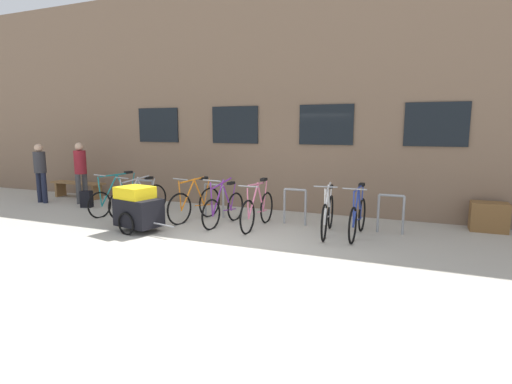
# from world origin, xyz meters

# --- Properties ---
(ground_plane) EXTENTS (42.00, 42.00, 0.00)m
(ground_plane) POSITION_xyz_m (0.00, 0.00, 0.00)
(ground_plane) COLOR #B2ADA0
(storefront_building) EXTENTS (28.00, 7.14, 5.74)m
(storefront_building) POSITION_xyz_m (0.00, 6.75, 2.87)
(storefront_building) COLOR #7A604C
(storefront_building) RESTS_ON ground
(bike_rack) EXTENTS (6.53, 0.05, 0.80)m
(bike_rack) POSITION_xyz_m (-0.15, 1.90, 0.48)
(bike_rack) COLOR gray
(bike_rack) RESTS_ON ground
(bicycle_silver) EXTENTS (0.49, 1.73, 1.00)m
(bicycle_silver) POSITION_xyz_m (-2.86, 1.29, 0.39)
(bicycle_silver) COLOR black
(bicycle_silver) RESTS_ON ground
(bicycle_pink) EXTENTS (0.44, 1.75, 1.04)m
(bicycle_pink) POSITION_xyz_m (0.20, 1.32, 0.39)
(bicycle_pink) COLOR black
(bicycle_pink) RESTS_ON ground
(bicycle_purple) EXTENTS (0.44, 1.63, 1.06)m
(bicycle_purple) POSITION_xyz_m (-0.58, 1.28, 0.37)
(bicycle_purple) COLOR black
(bicycle_purple) RESTS_ON ground
(bicycle_blue) EXTENTS (0.44, 1.69, 1.03)m
(bicycle_blue) POSITION_xyz_m (2.27, 1.41, 0.38)
(bicycle_blue) COLOR black
(bicycle_blue) RESTS_ON ground
(bicycle_white) EXTENTS (0.44, 1.74, 1.05)m
(bicycle_white) POSITION_xyz_m (1.69, 1.39, 0.39)
(bicycle_white) COLOR black
(bicycle_white) RESTS_ON ground
(bicycle_teal) EXTENTS (0.50, 1.67, 1.05)m
(bicycle_teal) POSITION_xyz_m (-3.50, 1.30, 0.37)
(bicycle_teal) COLOR black
(bicycle_teal) RESTS_ON ground
(bicycle_orange) EXTENTS (0.53, 1.66, 1.03)m
(bicycle_orange) POSITION_xyz_m (-1.38, 1.40, 0.39)
(bicycle_orange) COLOR black
(bicycle_orange) RESTS_ON ground
(bike_trailer) EXTENTS (1.48, 0.78, 0.94)m
(bike_trailer) POSITION_xyz_m (-1.95, 0.11, 0.48)
(bike_trailer) COLOR black
(bike_trailer) RESTS_ON ground
(wooden_bench) EXTENTS (1.82, 0.40, 0.48)m
(wooden_bench) POSITION_xyz_m (-6.22, 2.65, 0.36)
(wooden_bench) COLOR olive
(wooden_bench) RESTS_ON ground
(person_by_bench) EXTENTS (0.36, 0.32, 1.66)m
(person_by_bench) POSITION_xyz_m (-6.53, 1.65, 0.96)
(person_by_bench) COLOR #1E2338
(person_by_bench) RESTS_ON ground
(person_browsing) EXTENTS (0.32, 0.36, 1.70)m
(person_browsing) POSITION_xyz_m (-5.41, 2.02, 0.98)
(person_browsing) COLOR #3F3F42
(person_browsing) RESTS_ON ground
(backpack) EXTENTS (0.32, 0.27, 0.44)m
(backpack) POSITION_xyz_m (-4.85, 1.61, 0.22)
(backpack) COLOR black
(backpack) RESTS_ON ground
(planter_box) EXTENTS (0.70, 0.44, 0.60)m
(planter_box) POSITION_xyz_m (4.70, 2.85, 0.30)
(planter_box) COLOR brown
(planter_box) RESTS_ON ground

